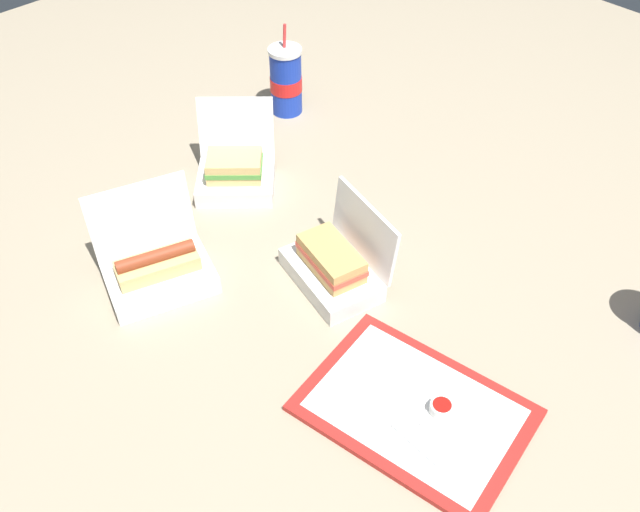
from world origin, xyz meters
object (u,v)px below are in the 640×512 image
object	(u,v)px
clamshell_hotdog_corner	(157,267)
ketchup_cup	(441,408)
food_tray	(415,410)
clamshell_sandwich_left	(335,265)
clamshell_sandwich_back	(236,171)
plastic_fork	(418,446)
soda_cup_corner	(286,81)

from	to	relation	value
clamshell_hotdog_corner	ketchup_cup	bearing A→B (deg)	-165.47
food_tray	clamshell_sandwich_left	world-z (taller)	clamshell_sandwich_left
food_tray	clamshell_sandwich_back	size ratio (longest dim) A/B	1.61
food_tray	plastic_fork	world-z (taller)	plastic_fork
clamshell_hotdog_corner	soda_cup_corner	world-z (taller)	soda_cup_corner
clamshell_sandwich_left	food_tray	bearing A→B (deg)	158.66
ketchup_cup	clamshell_sandwich_left	world-z (taller)	clamshell_sandwich_left
clamshell_hotdog_corner	soda_cup_corner	bearing A→B (deg)	-64.61
plastic_fork	clamshell_sandwich_back	xyz separation A→B (m)	(0.75, -0.23, 0.03)
clamshell_hotdog_corner	clamshell_sandwich_back	bearing A→B (deg)	-66.93
clamshell_sandwich_back	plastic_fork	bearing A→B (deg)	162.85
food_tray	ketchup_cup	distance (m)	0.05
clamshell_sandwich_back	clamshell_hotdog_corner	xyz separation A→B (m)	(-0.13, 0.31, -0.00)
food_tray	soda_cup_corner	bearing A→B (deg)	-29.30
ketchup_cup	clamshell_sandwich_back	world-z (taller)	clamshell_sandwich_back
clamshell_sandwich_left	soda_cup_corner	size ratio (longest dim) A/B	0.98
plastic_fork	soda_cup_corner	xyz separation A→B (m)	(0.90, -0.53, 0.07)
food_tray	ketchup_cup	size ratio (longest dim) A/B	10.22
clamshell_sandwich_left	clamshell_hotdog_corner	size ratio (longest dim) A/B	0.93
plastic_fork	clamshell_sandwich_left	world-z (taller)	clamshell_sandwich_left
clamshell_hotdog_corner	clamshell_sandwich_left	bearing A→B (deg)	-133.63
plastic_fork	clamshell_hotdog_corner	bearing A→B (deg)	9.82
ketchup_cup	clamshell_hotdog_corner	world-z (taller)	clamshell_hotdog_corner
clamshell_hotdog_corner	soda_cup_corner	distance (m)	0.68
clamshell_sandwich_left	clamshell_hotdog_corner	bearing A→B (deg)	46.37
clamshell_sandwich_back	food_tray	bearing A→B (deg)	165.72
plastic_fork	clamshell_sandwich_back	size ratio (longest dim) A/B	0.43
ketchup_cup	soda_cup_corner	size ratio (longest dim) A/B	0.17
clamshell_sandwich_back	clamshell_sandwich_left	size ratio (longest dim) A/B	1.09
food_tray	ketchup_cup	bearing A→B (deg)	-148.02
food_tray	clamshell_hotdog_corner	size ratio (longest dim) A/B	1.62
plastic_fork	food_tray	bearing A→B (deg)	-43.44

